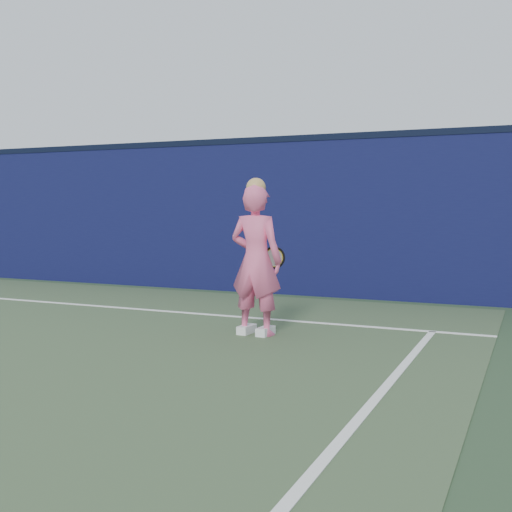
% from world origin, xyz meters
% --- Properties ---
extents(backstop_wall, '(24.00, 0.40, 2.50)m').
position_xyz_m(backstop_wall, '(0.00, 6.50, 1.25)').
color(backstop_wall, '#0D103C').
rests_on(backstop_wall, ground).
extents(wall_cap, '(24.00, 0.42, 0.10)m').
position_xyz_m(wall_cap, '(0.00, 6.50, 2.55)').
color(wall_cap, black).
rests_on(wall_cap, backstop_wall).
extents(player, '(0.64, 0.44, 1.77)m').
position_xyz_m(player, '(2.99, 3.06, 0.85)').
color(player, '#F15D8E').
rests_on(player, ground).
extents(racket, '(0.51, 0.11, 0.27)m').
position_xyz_m(racket, '(3.00, 3.50, 0.84)').
color(racket, black).
rests_on(racket, ground).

